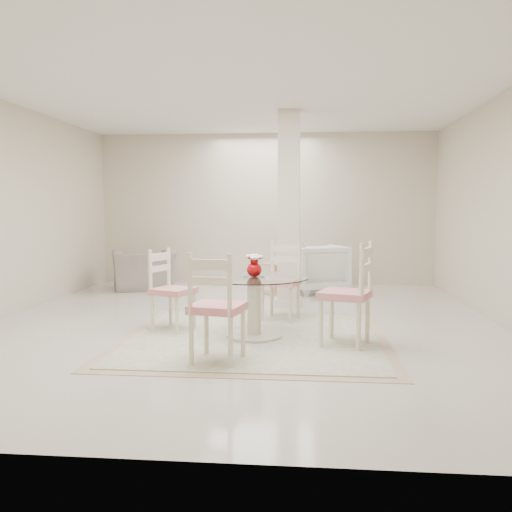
# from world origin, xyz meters

# --- Properties ---
(ground) EXTENTS (7.00, 7.00, 0.00)m
(ground) POSITION_xyz_m (0.00, 0.00, 0.00)
(ground) COLOR beige
(ground) RESTS_ON ground
(room_shell) EXTENTS (6.02, 7.02, 2.71)m
(room_shell) POSITION_xyz_m (0.00, 0.00, 1.86)
(room_shell) COLOR beige
(room_shell) RESTS_ON ground
(column) EXTENTS (0.30, 0.30, 2.70)m
(column) POSITION_xyz_m (0.50, 1.30, 1.35)
(column) COLOR beige
(column) RESTS_ON ground
(area_rug) EXTENTS (2.77, 2.77, 0.02)m
(area_rug) POSITION_xyz_m (0.21, -0.69, 0.01)
(area_rug) COLOR tan
(area_rug) RESTS_ON ground
(dining_table) EXTENTS (1.12, 1.12, 0.65)m
(dining_table) POSITION_xyz_m (0.21, -0.69, 0.33)
(dining_table) COLOR beige
(dining_table) RESTS_ON ground
(red_vase) EXTENTS (0.18, 0.17, 0.24)m
(red_vase) POSITION_xyz_m (0.21, -0.69, 0.77)
(red_vase) COLOR #AD0509
(red_vase) RESTS_ON dining_table
(dining_chair_east) EXTENTS (0.58, 0.58, 1.14)m
(dining_chair_east) POSITION_xyz_m (1.20, -0.95, 0.60)
(dining_chair_east) COLOR #EEE8C4
(dining_chair_east) RESTS_ON ground
(dining_chair_north) EXTENTS (0.52, 0.52, 1.06)m
(dining_chair_north) POSITION_xyz_m (0.46, 0.30, 0.56)
(dining_chair_north) COLOR beige
(dining_chair_north) RESTS_ON ground
(dining_chair_west) EXTENTS (0.52, 0.52, 1.01)m
(dining_chair_west) POSITION_xyz_m (-0.77, -0.43, 0.53)
(dining_chair_west) COLOR #F4EDC9
(dining_chair_west) RESTS_ON ground
(dining_chair_south) EXTENTS (0.51, 0.51, 1.09)m
(dining_chair_south) POSITION_xyz_m (-0.04, -1.68, 0.57)
(dining_chair_south) COLOR #F5E9C9
(dining_chair_south) RESTS_ON ground
(recliner_taupe) EXTENTS (1.25, 1.18, 0.65)m
(recliner_taupe) POSITION_xyz_m (-1.99, 2.60, 0.32)
(recliner_taupe) COLOR gray
(recliner_taupe) RESTS_ON ground
(armchair_white) EXTENTS (1.09, 1.10, 0.78)m
(armchair_white) POSITION_xyz_m (0.93, 2.57, 0.39)
(armchair_white) COLOR white
(armchair_white) RESTS_ON ground
(side_table) EXTENTS (0.48, 0.48, 0.49)m
(side_table) POSITION_xyz_m (0.27, 2.32, 0.23)
(side_table) COLOR #D7AD84
(side_table) RESTS_ON ground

